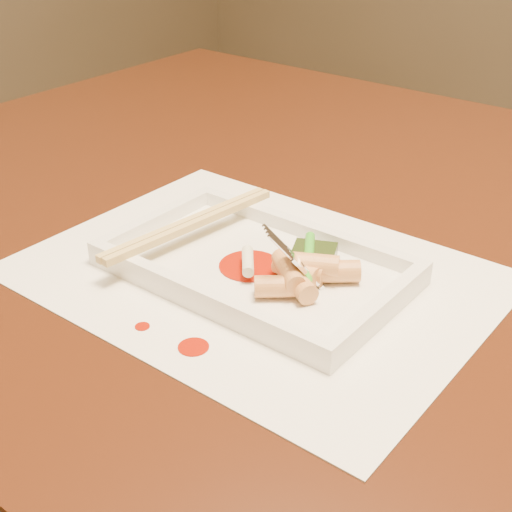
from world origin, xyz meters
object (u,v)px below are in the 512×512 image
Objects in this scene: plate_base at (256,270)px; fork at (339,204)px; chopstick_a at (187,222)px; table at (412,324)px; placemat at (256,274)px.

plate_base is 0.11m from fork.
plate_base is at bearing 0.00° from chopstick_a.
chopstick_a is at bearing 180.00° from plate_base.
table is at bearing 42.99° from chopstick_a.
plate_base is (-0.09, -0.16, 0.11)m from table.
chopstick_a is at bearing -137.01° from table.
table is 3.50× the size of placemat.
plate_base is (0.00, 0.00, 0.00)m from placemat.
placemat is at bearing -165.58° from fork.
fork is at bearing 14.42° from placemat.
plate_base reaches higher than table.
table is 10.00× the size of fork.
plate_base is 1.31× the size of chopstick_a.
chopstick_a reaches higher than table.
placemat reaches higher than table.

